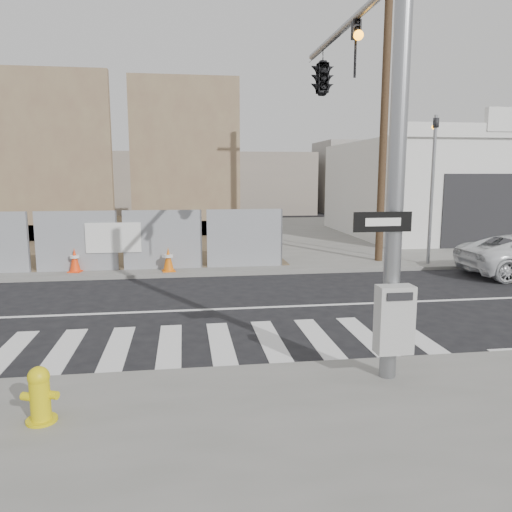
{
  "coord_description": "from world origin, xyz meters",
  "views": [
    {
      "loc": [
        -0.67,
        -11.99,
        3.33
      ],
      "look_at": [
        1.0,
        -0.48,
        1.4
      ],
      "focal_mm": 35.0,
      "sensor_mm": 36.0,
      "label": 1
    }
  ],
  "objects": [
    {
      "name": "ground",
      "position": [
        0.0,
        0.0,
        0.0
      ],
      "size": [
        100.0,
        100.0,
        0.0
      ],
      "primitive_type": "plane",
      "color": "black",
      "rests_on": "ground"
    },
    {
      "name": "sidewalk_far",
      "position": [
        0.0,
        14.0,
        0.06
      ],
      "size": [
        50.0,
        20.0,
        0.12
      ],
      "primitive_type": "cube",
      "color": "slate",
      "rests_on": "ground"
    },
    {
      "name": "signal_pole",
      "position": [
        2.49,
        -2.05,
        4.78
      ],
      "size": [
        0.96,
        5.87,
        7.0
      ],
      "color": "gray",
      "rests_on": "sidewalk_near"
    },
    {
      "name": "far_signal_pole",
      "position": [
        8.0,
        4.6,
        3.48
      ],
      "size": [
        0.16,
        0.2,
        5.6
      ],
      "color": "gray",
      "rests_on": "sidewalk_far"
    },
    {
      "name": "concrete_wall_left",
      "position": [
        -7.0,
        13.08,
        3.38
      ],
      "size": [
        6.0,
        1.3,
        8.0
      ],
      "color": "brown",
      "rests_on": "sidewalk_far"
    },
    {
      "name": "concrete_wall_right",
      "position": [
        -0.5,
        14.08,
        3.38
      ],
      "size": [
        5.5,
        1.3,
        8.0
      ],
      "color": "brown",
      "rests_on": "sidewalk_far"
    },
    {
      "name": "auto_shop",
      "position": [
        14.0,
        12.97,
        2.54
      ],
      "size": [
        12.0,
        10.2,
        5.95
      ],
      "color": "silver",
      "rests_on": "sidewalk_far"
    },
    {
      "name": "utility_pole_right",
      "position": [
        6.5,
        5.5,
        5.2
      ],
      "size": [
        1.6,
        0.28,
        10.0
      ],
      "color": "#4A3522",
      "rests_on": "sidewalk_far"
    },
    {
      "name": "fire_hydrant",
      "position": [
        -2.58,
        -5.56,
        0.49
      ],
      "size": [
        0.52,
        0.52,
        0.75
      ],
      "rotation": [
        0.0,
        0.0,
        -0.4
      ],
      "color": "#D3C10B",
      "rests_on": "sidewalk_near"
    },
    {
      "name": "traffic_cone_c",
      "position": [
        -4.25,
        4.86,
        0.51
      ],
      "size": [
        0.47,
        0.47,
        0.79
      ],
      "rotation": [
        0.0,
        0.0,
        -0.17
      ],
      "color": "#FF3C0D",
      "rests_on": "sidewalk_far"
    },
    {
      "name": "traffic_cone_d",
      "position": [
        -1.21,
        4.51,
        0.51
      ],
      "size": [
        0.47,
        0.47,
        0.8
      ],
      "rotation": [
        0.0,
        0.0,
        0.15
      ],
      "color": "orange",
      "rests_on": "sidewalk_far"
    }
  ]
}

